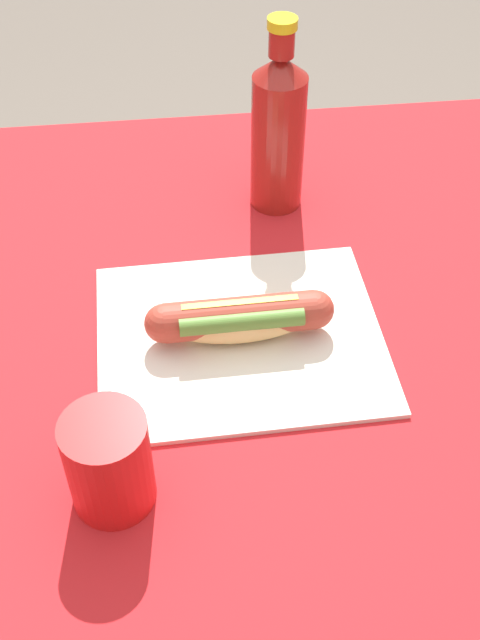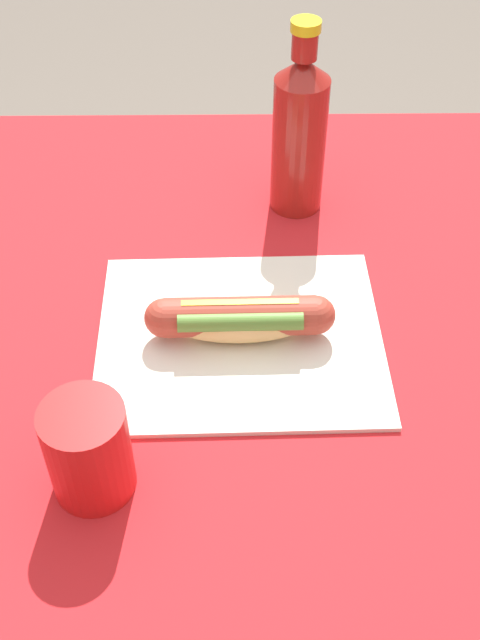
% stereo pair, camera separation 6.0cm
% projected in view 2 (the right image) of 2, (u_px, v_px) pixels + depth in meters
% --- Properties ---
extents(ground_plane, '(6.00, 6.00, 0.00)m').
position_uv_depth(ground_plane, '(268.00, 600.00, 1.43)').
color(ground_plane, '#6B6056').
rests_on(ground_plane, ground).
extents(dining_table, '(1.14, 0.83, 0.75)m').
position_uv_depth(dining_table, '(281.00, 385.00, 0.99)').
color(dining_table, brown).
rests_on(dining_table, ground).
extents(paper_wrapper, '(0.31, 0.27, 0.01)m').
position_uv_depth(paper_wrapper, '(240.00, 337.00, 0.86)').
color(paper_wrapper, silver).
rests_on(paper_wrapper, dining_table).
extents(hot_dog, '(0.20, 0.05, 0.05)m').
position_uv_depth(hot_dog, '(240.00, 318.00, 0.83)').
color(hot_dog, '#E5BC75').
rests_on(hot_dog, paper_wrapper).
extents(soda_bottle, '(0.07, 0.07, 0.25)m').
position_uv_depth(soda_bottle, '(299.00, 132.00, 0.95)').
color(soda_bottle, maroon).
rests_on(soda_bottle, dining_table).
extents(drinking_cup, '(0.08, 0.08, 0.10)m').
position_uv_depth(drinking_cup, '(88.00, 450.00, 0.69)').
color(drinking_cup, red).
rests_on(drinking_cup, dining_table).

